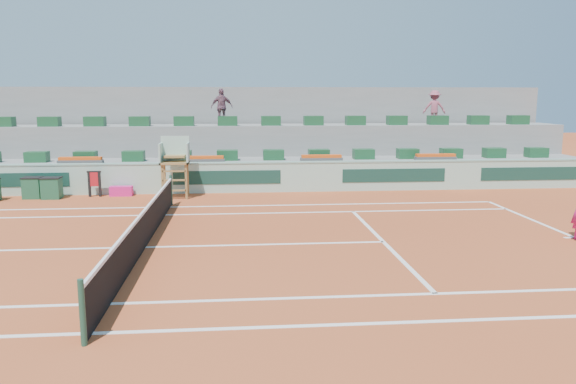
% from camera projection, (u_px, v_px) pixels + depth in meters
% --- Properties ---
extents(ground, '(90.00, 90.00, 0.00)m').
position_uv_depth(ground, '(145.00, 247.00, 14.77)').
color(ground, '#A54320').
rests_on(ground, ground).
extents(seating_tier_lower, '(36.00, 4.00, 1.20)m').
position_uv_depth(seating_tier_lower, '(183.00, 172.00, 25.18)').
color(seating_tier_lower, gray).
rests_on(seating_tier_lower, ground).
extents(seating_tier_upper, '(36.00, 2.40, 2.60)m').
position_uv_depth(seating_tier_upper, '(186.00, 153.00, 26.63)').
color(seating_tier_upper, gray).
rests_on(seating_tier_upper, ground).
extents(stadium_back_wall, '(36.00, 0.40, 4.40)m').
position_uv_depth(stadium_back_wall, '(189.00, 132.00, 28.05)').
color(stadium_back_wall, gray).
rests_on(stadium_back_wall, ground).
extents(player_bag, '(0.87, 0.39, 0.39)m').
position_uv_depth(player_bag, '(121.00, 191.00, 22.45)').
color(player_bag, '#E31D84').
rests_on(player_bag, ground).
extents(spectator_mid, '(1.05, 0.56, 1.71)m').
position_uv_depth(spectator_mid, '(222.00, 107.00, 25.92)').
color(spectator_mid, '#754E5E').
rests_on(spectator_mid, seating_tier_upper).
extents(spectator_right, '(1.17, 0.86, 1.63)m').
position_uv_depth(spectator_right, '(434.00, 108.00, 26.80)').
color(spectator_right, '#9B4D61').
rests_on(spectator_right, seating_tier_upper).
extents(court_lines, '(23.89, 11.09, 0.01)m').
position_uv_depth(court_lines, '(145.00, 247.00, 14.77)').
color(court_lines, white).
rests_on(court_lines, ground).
extents(tennis_net, '(0.10, 11.97, 1.10)m').
position_uv_depth(tennis_net, '(144.00, 228.00, 14.68)').
color(tennis_net, black).
rests_on(tennis_net, ground).
extents(advertising_hoarding, '(36.00, 0.34, 1.26)m').
position_uv_depth(advertising_hoarding, '(179.00, 178.00, 23.01)').
color(advertising_hoarding, '#9EC7B2').
rests_on(advertising_hoarding, ground).
extents(umpire_chair, '(1.10, 0.90, 2.40)m').
position_uv_depth(umpire_chair, '(175.00, 158.00, 21.88)').
color(umpire_chair, olive).
rests_on(umpire_chair, ground).
extents(seat_row_lower, '(32.90, 0.60, 0.44)m').
position_uv_depth(seat_row_lower, '(181.00, 156.00, 24.16)').
color(seat_row_lower, '#194C28').
rests_on(seat_row_lower, seating_tier_lower).
extents(seat_row_upper, '(32.90, 0.60, 0.44)m').
position_uv_depth(seat_row_upper, '(184.00, 121.00, 25.79)').
color(seat_row_upper, '#194C28').
rests_on(seat_row_upper, seating_tier_upper).
extents(flower_planters, '(26.80, 0.36, 0.28)m').
position_uv_depth(flower_planters, '(142.00, 160.00, 23.26)').
color(flower_planters, '#4E4E4E').
rests_on(flower_planters, seating_tier_lower).
extents(drink_cooler_a, '(0.72, 0.63, 0.84)m').
position_uv_depth(drink_cooler_a, '(52.00, 188.00, 21.79)').
color(drink_cooler_a, '#1A4F33').
rests_on(drink_cooler_a, ground).
extents(drink_cooler_b, '(0.70, 0.61, 0.84)m').
position_uv_depth(drink_cooler_b, '(33.00, 188.00, 21.85)').
color(drink_cooler_b, '#1A4F33').
rests_on(drink_cooler_b, ground).
extents(towel_rack, '(0.54, 0.09, 1.03)m').
position_uv_depth(towel_rack, '(94.00, 182.00, 22.19)').
color(towel_rack, black).
rests_on(towel_rack, ground).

